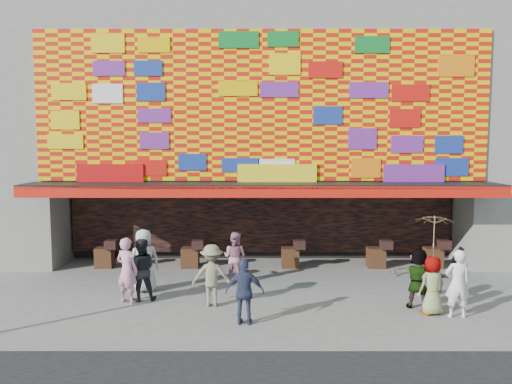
# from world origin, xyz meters

# --- Properties ---
(ground) EXTENTS (90.00, 90.00, 0.00)m
(ground) POSITION_xyz_m (0.00, 0.00, 0.00)
(ground) COLOR slate
(ground) RESTS_ON ground
(shop_building) EXTENTS (15.20, 9.40, 10.00)m
(shop_building) POSITION_xyz_m (0.00, 8.18, 5.23)
(shop_building) COLOR gray
(shop_building) RESTS_ON ground
(ped_a) EXTENTS (1.07, 0.93, 1.85)m
(ped_a) POSITION_xyz_m (-3.46, 1.74, 0.93)
(ped_a) COLOR beige
(ped_a) RESTS_ON ground
(ped_b) EXTENTS (0.78, 0.67, 1.81)m
(ped_b) POSITION_xyz_m (-3.70, 0.72, 0.90)
(ped_b) COLOR pink
(ped_b) RESTS_ON ground
(ped_c) EXTENTS (0.95, 0.81, 1.73)m
(ped_c) POSITION_xyz_m (-3.38, 0.95, 0.86)
(ped_c) COLOR black
(ped_c) RESTS_ON ground
(ped_d) EXTENTS (1.08, 0.63, 1.66)m
(ped_d) POSITION_xyz_m (-1.37, 0.48, 0.83)
(ped_d) COLOR #7E785C
(ped_d) RESTS_ON ground
(ped_e) EXTENTS (0.96, 0.47, 1.59)m
(ped_e) POSITION_xyz_m (-0.46, -0.88, 0.80)
(ped_e) COLOR #333A59
(ped_e) RESTS_ON ground
(ped_f) EXTENTS (1.56, 0.99, 1.60)m
(ped_f) POSITION_xyz_m (4.08, 0.30, 0.80)
(ped_f) COLOR gray
(ped_f) RESTS_ON ground
(ped_g) EXTENTS (0.85, 0.69, 1.50)m
(ped_g) POSITION_xyz_m (4.27, -0.20, 0.75)
(ped_g) COLOR gray
(ped_g) RESTS_ON ground
(ped_h) EXTENTS (0.64, 0.43, 1.72)m
(ped_h) POSITION_xyz_m (4.83, -0.40, 0.86)
(ped_h) COLOR white
(ped_h) RESTS_ON ground
(ped_i) EXTENTS (0.95, 0.87, 1.59)m
(ped_i) POSITION_xyz_m (-0.86, 2.77, 0.79)
(ped_i) COLOR #BB798B
(ped_i) RESTS_ON ground
(parasol) EXTENTS (1.10, 1.11, 1.80)m
(parasol) POSITION_xyz_m (4.27, -0.20, 2.12)
(parasol) COLOR beige
(parasol) RESTS_ON ground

